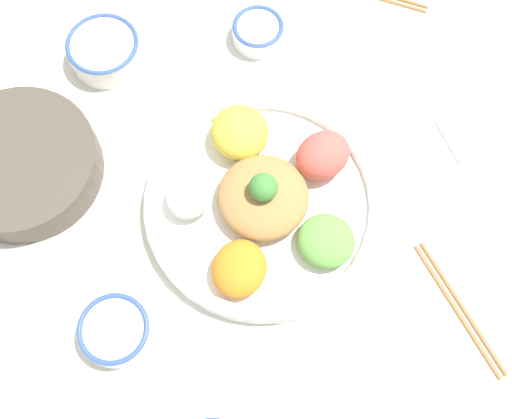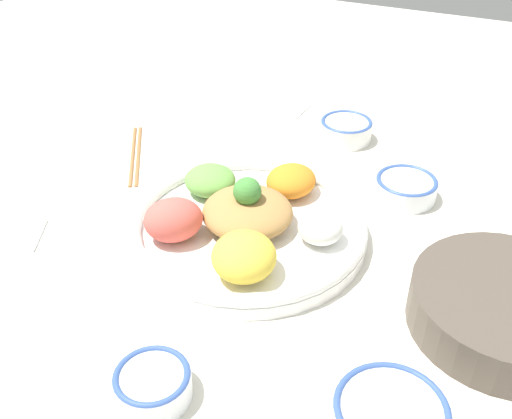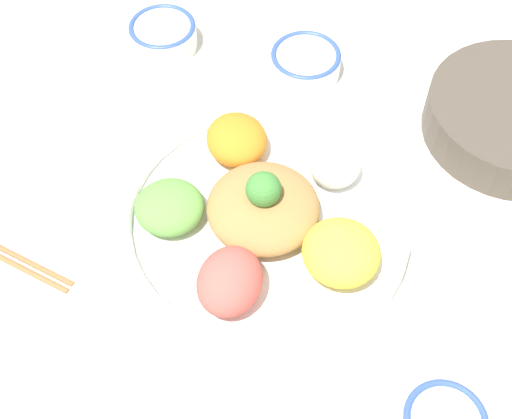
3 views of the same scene
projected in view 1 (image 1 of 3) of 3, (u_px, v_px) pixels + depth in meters
name	position (u px, v px, depth m)	size (l,w,h in m)	color
ground_plane	(259.00, 208.00, 0.89)	(2.40, 2.40, 0.00)	silver
salad_platter	(264.00, 200.00, 0.86)	(0.35, 0.35, 0.10)	white
sauce_bowl_red	(115.00, 330.00, 0.80)	(0.10, 0.10, 0.04)	white
rice_bowl_blue	(104.00, 50.00, 0.95)	(0.12, 0.12, 0.05)	white
sauce_bowl_dark	(258.00, 31.00, 0.97)	(0.08, 0.08, 0.04)	white
side_serving_bowl	(21.00, 163.00, 0.88)	(0.23, 0.23, 0.06)	#51473D
chopsticks_pair_near	(460.00, 308.00, 0.83)	(0.12, 0.19, 0.01)	#9E6B3D
serving_spoon_main	(440.00, 122.00, 0.93)	(0.07, 0.12, 0.01)	silver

